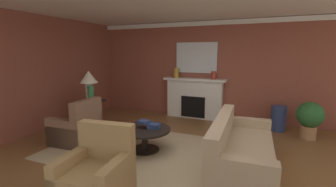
# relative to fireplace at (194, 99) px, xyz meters

# --- Properties ---
(ground_plane) EXTENTS (9.44, 9.44, 0.00)m
(ground_plane) POSITION_rel_fireplace_xyz_m (0.60, -2.80, -0.55)
(ground_plane) COLOR brown
(wall_fireplace) EXTENTS (7.86, 0.12, 2.76)m
(wall_fireplace) POSITION_rel_fireplace_xyz_m (0.60, 0.21, 0.83)
(wall_fireplace) COLOR brown
(wall_fireplace) RESTS_ON ground_plane
(wall_window) EXTENTS (0.12, 6.50, 2.76)m
(wall_window) POSITION_rel_fireplace_xyz_m (-3.09, -2.50, 0.83)
(wall_window) COLOR brown
(wall_window) RESTS_ON ground_plane
(crown_moulding) EXTENTS (7.86, 0.08, 0.12)m
(crown_moulding) POSITION_rel_fireplace_xyz_m (0.60, 0.13, 2.13)
(crown_moulding) COLOR white
(area_rug) EXTENTS (3.66, 2.37, 0.01)m
(area_rug) POSITION_rel_fireplace_xyz_m (-0.19, -2.65, -0.55)
(area_rug) COLOR tan
(area_rug) RESTS_ON ground_plane
(fireplace) EXTENTS (1.80, 0.35, 1.16)m
(fireplace) POSITION_rel_fireplace_xyz_m (0.00, 0.00, 0.00)
(fireplace) COLOR white
(fireplace) RESTS_ON ground_plane
(mantel_mirror) EXTENTS (1.20, 0.04, 0.86)m
(mantel_mirror) POSITION_rel_fireplace_xyz_m (0.00, 0.12, 1.19)
(mantel_mirror) COLOR silver
(sofa) EXTENTS (1.00, 2.14, 0.85)m
(sofa) POSITION_rel_fireplace_xyz_m (1.60, -2.70, -0.25)
(sofa) COLOR tan
(sofa) RESTS_ON ground_plane
(armchair_near_window) EXTENTS (0.84, 0.84, 0.95)m
(armchair_near_window) POSITION_rel_fireplace_xyz_m (-1.69, -2.86, -0.24)
(armchair_near_window) COLOR brown
(armchair_near_window) RESTS_ON ground_plane
(armchair_facing_fireplace) EXTENTS (0.89, 0.89, 0.95)m
(armchair_facing_fireplace) POSITION_rel_fireplace_xyz_m (-0.03, -4.23, -0.24)
(armchair_facing_fireplace) COLOR #9E7A4C
(armchair_facing_fireplace) RESTS_ON ground_plane
(coffee_table) EXTENTS (1.00, 1.00, 0.45)m
(coffee_table) POSITION_rel_fireplace_xyz_m (-0.19, -2.65, -0.22)
(coffee_table) COLOR black
(coffee_table) RESTS_ON ground_plane
(side_table) EXTENTS (0.56, 0.56, 0.70)m
(side_table) POSITION_rel_fireplace_xyz_m (-2.16, -1.90, -0.15)
(side_table) COLOR black
(side_table) RESTS_ON ground_plane
(table_lamp) EXTENTS (0.44, 0.44, 0.75)m
(table_lamp) POSITION_rel_fireplace_xyz_m (-2.16, -1.90, 0.67)
(table_lamp) COLOR beige
(table_lamp) RESTS_ON side_table
(vase_on_side_table) EXTENTS (0.15, 0.15, 0.40)m
(vase_on_side_table) POSITION_rel_fireplace_xyz_m (-2.01, -2.02, 0.35)
(vase_on_side_table) COLOR #33703D
(vase_on_side_table) RESTS_ON side_table
(vase_tall_corner) EXTENTS (0.35, 0.35, 0.61)m
(vase_tall_corner) POSITION_rel_fireplace_xyz_m (2.23, -0.30, -0.24)
(vase_tall_corner) COLOR navy
(vase_tall_corner) RESTS_ON ground_plane
(vase_mantel_right) EXTENTS (0.13, 0.13, 0.22)m
(vase_mantel_right) POSITION_rel_fireplace_xyz_m (0.55, -0.05, 0.72)
(vase_mantel_right) COLOR #9E3328
(vase_mantel_right) RESTS_ON fireplace
(vase_mantel_left) EXTENTS (0.15, 0.15, 0.29)m
(vase_mantel_left) POSITION_rel_fireplace_xyz_m (-0.55, -0.05, 0.75)
(vase_mantel_left) COLOR #B7892D
(vase_mantel_left) RESTS_ON fireplace
(book_red_cover) EXTENTS (0.30, 0.25, 0.04)m
(book_red_cover) POSITION_rel_fireplace_xyz_m (-0.03, -2.56, -0.08)
(book_red_cover) COLOR navy
(book_red_cover) RESTS_ON coffee_table
(book_art_folio) EXTENTS (0.24, 0.18, 0.05)m
(book_art_folio) POSITION_rel_fireplace_xyz_m (-0.04, -2.55, -0.04)
(book_art_folio) COLOR navy
(book_art_folio) RESTS_ON coffee_table
(book_small_novel) EXTENTS (0.25, 0.23, 0.06)m
(book_small_novel) POSITION_rel_fireplace_xyz_m (-0.22, -2.62, 0.02)
(book_small_novel) COLOR navy
(book_small_novel) RESTS_ON coffee_table
(potted_plant) EXTENTS (0.56, 0.56, 0.83)m
(potted_plant) POSITION_rel_fireplace_xyz_m (2.83, -0.65, -0.06)
(potted_plant) COLOR #A8754C
(potted_plant) RESTS_ON ground_plane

